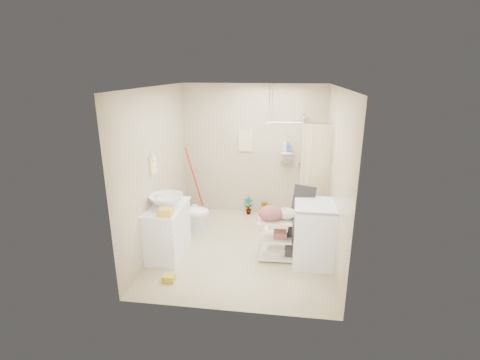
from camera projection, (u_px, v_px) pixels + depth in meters
The scene contains 23 objects.
floor at pixel (243, 248), 5.80m from camera, with size 3.20×3.20×0.00m, color #C0B490.
ceiling at pixel (244, 87), 5.02m from camera, with size 2.80×3.20×0.04m, color silver.
wall_back at pixel (253, 151), 6.92m from camera, with size 2.80×0.04×2.60m, color #B8AA8E.
wall_front at pixel (225, 213), 3.90m from camera, with size 2.80×0.04×2.60m, color #B8AA8E.
wall_left at pixel (157, 170), 5.59m from camera, with size 0.04×3.20×2.60m, color #B8AA8E.
wall_right at pixel (335, 177), 5.23m from camera, with size 0.04×3.20×2.60m, color #B8AA8E.
vanity at pixel (168, 230), 5.50m from camera, with size 0.52×0.94×0.82m, color silver.
sink at pixel (166, 201), 5.35m from camera, with size 0.53×0.53×0.18m, color silver.
counter_basket at pixel (166, 212), 5.01m from camera, with size 0.20×0.15×0.11m, color gold.
floor_basket at pixel (169, 277), 4.87m from camera, with size 0.24×0.19×0.13m, color gold.
toilet at pixel (190, 213), 6.31m from camera, with size 0.41×0.71×0.73m, color white.
mop at pixel (193, 180), 7.13m from camera, with size 0.13×0.13×1.37m, color red, non-canonical shape.
potted_plant_a at pixel (248, 206), 7.11m from camera, with size 0.19×0.13×0.37m, color brown.
potted_plant_b at pixel (264, 208), 7.03m from camera, with size 0.18×0.15×0.33m, color #955932.
hanging_towel at pixel (246, 141), 6.86m from camera, with size 0.28×0.03×0.42m, color beige.
towel_ring at pixel (153, 163), 5.35m from camera, with size 0.04×0.22×0.34m, color beige, non-canonical shape.
tp_holder at pixel (163, 203), 5.81m from camera, with size 0.08×0.12×0.14m, color white, non-canonical shape.
shower at pixel (296, 172), 6.37m from camera, with size 1.10×1.10×2.10m, color white, non-canonical shape.
shampoo_bottle_a at pixel (285, 145), 6.71m from camera, with size 0.10×0.10×0.27m, color silver.
shampoo_bottle_b at pixel (288, 147), 6.74m from camera, with size 0.08×0.08×0.18m, color #3C54A6.
washing_machine at pixel (315, 233), 5.26m from camera, with size 0.65×0.68×0.96m, color silver.
laundry_rack at pixel (277, 235), 5.36m from camera, with size 0.58×0.34×0.80m, color beige, non-canonical shape.
ironing_board at pixel (300, 222), 5.39m from camera, with size 0.34×0.10×1.18m, color black, non-canonical shape.
Camera 1 is at (0.65, -5.15, 2.84)m, focal length 26.00 mm.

